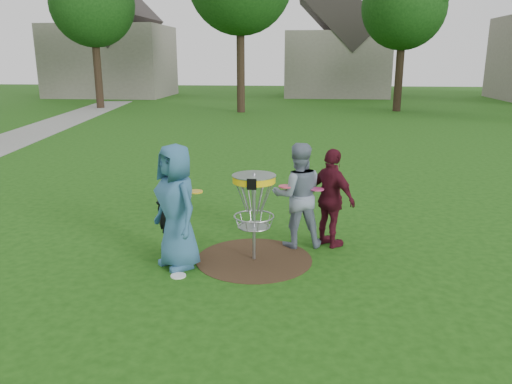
# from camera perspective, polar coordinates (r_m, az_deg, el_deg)

# --- Properties ---
(ground) EXTENTS (100.00, 100.00, 0.00)m
(ground) POSITION_cam_1_polar(r_m,az_deg,el_deg) (7.80, -0.22, -7.68)
(ground) COLOR #19470F
(ground) RESTS_ON ground
(dirt_patch) EXTENTS (1.80, 1.80, 0.01)m
(dirt_patch) POSITION_cam_1_polar(r_m,az_deg,el_deg) (7.80, -0.22, -7.66)
(dirt_patch) COLOR #47331E
(dirt_patch) RESTS_ON ground
(player_blue) EXTENTS (1.05, 1.06, 1.85)m
(player_blue) POSITION_cam_1_polar(r_m,az_deg,el_deg) (7.35, -9.07, -1.66)
(player_blue) COLOR #316186
(player_blue) RESTS_ON ground
(player_black) EXTENTS (0.65, 0.67, 1.55)m
(player_black) POSITION_cam_1_polar(r_m,az_deg,el_deg) (7.92, -10.04, -1.61)
(player_black) COLOR black
(player_black) RESTS_ON ground
(player_grey) EXTENTS (0.93, 0.78, 1.72)m
(player_grey) POSITION_cam_1_polar(r_m,az_deg,el_deg) (8.12, 4.80, -0.37)
(player_grey) COLOR gray
(player_grey) RESTS_ON ground
(player_maroon) EXTENTS (0.95, 0.97, 1.63)m
(player_maroon) POSITION_cam_1_polar(r_m,az_deg,el_deg) (8.18, 8.63, -0.72)
(player_maroon) COLOR #4F1220
(player_maroon) RESTS_ON ground
(disc_on_grass) EXTENTS (0.22, 0.22, 0.02)m
(disc_on_grass) POSITION_cam_1_polar(r_m,az_deg,el_deg) (7.31, -8.87, -9.44)
(disc_on_grass) COLOR white
(disc_on_grass) RESTS_ON ground
(disc_golf_basket) EXTENTS (0.66, 0.67, 1.38)m
(disc_golf_basket) POSITION_cam_1_polar(r_m,az_deg,el_deg) (7.47, -0.23, -0.45)
(disc_golf_basket) COLOR #9EA0A5
(disc_golf_basket) RESTS_ON ground
(held_discs) EXTENTS (2.26, 1.06, 0.20)m
(held_discs) POSITION_cam_1_polar(r_m,az_deg,el_deg) (7.69, -1.02, 0.13)
(held_discs) COLOR yellow
(held_discs) RESTS_ON ground
(house_row) EXTENTS (44.50, 10.65, 11.62)m
(house_row) POSITION_cam_1_polar(r_m,az_deg,el_deg) (40.44, 11.96, 16.36)
(house_row) COLOR gray
(house_row) RESTS_ON ground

